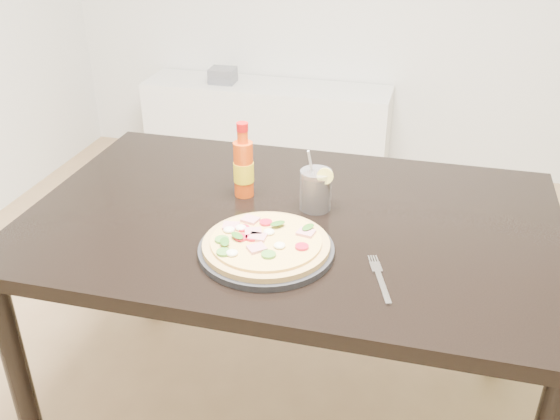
% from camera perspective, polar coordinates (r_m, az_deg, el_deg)
% --- Properties ---
extents(dining_table, '(1.40, 0.90, 0.75)m').
position_cam_1_polar(dining_table, '(1.70, 1.01, -2.97)').
color(dining_table, black).
rests_on(dining_table, ground).
extents(plate, '(0.33, 0.33, 0.02)m').
position_cam_1_polar(plate, '(1.49, -1.27, -3.67)').
color(plate, black).
rests_on(plate, dining_table).
extents(pizza, '(0.30, 0.30, 0.03)m').
position_cam_1_polar(pizza, '(1.48, -1.37, -3.02)').
color(pizza, tan).
rests_on(pizza, plate).
extents(hot_sauce_bottle, '(0.06, 0.06, 0.22)m').
position_cam_1_polar(hot_sauce_bottle, '(1.73, -3.35, 3.92)').
color(hot_sauce_bottle, '#DA450C').
rests_on(hot_sauce_bottle, dining_table).
extents(cola_cup, '(0.09, 0.08, 0.17)m').
position_cam_1_polar(cola_cup, '(1.67, 3.28, 1.78)').
color(cola_cup, black).
rests_on(cola_cup, dining_table).
extents(fork, '(0.07, 0.18, 0.00)m').
position_cam_1_polar(fork, '(1.42, 9.07, -6.08)').
color(fork, silver).
rests_on(fork, dining_table).
extents(media_console, '(1.40, 0.34, 0.50)m').
position_cam_1_polar(media_console, '(3.65, -1.21, 7.62)').
color(media_console, white).
rests_on(media_console, ground).
extents(cd_stack, '(0.14, 0.12, 0.08)m').
position_cam_1_polar(cd_stack, '(3.62, -5.26, 12.16)').
color(cd_stack, slate).
rests_on(cd_stack, media_console).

